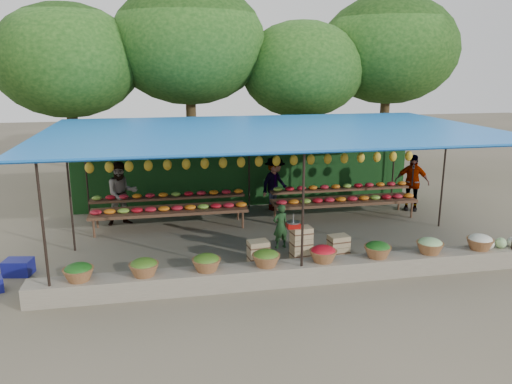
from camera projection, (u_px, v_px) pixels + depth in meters
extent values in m
plane|color=brown|center=(270.00, 237.00, 12.89)|extent=(60.00, 60.00, 0.00)
cube|color=#6D6757|center=(299.00, 272.00, 10.23)|extent=(10.60, 0.55, 0.40)
cylinder|color=black|center=(44.00, 234.00, 8.89)|extent=(0.05, 0.05, 2.80)
cylinder|color=black|center=(303.00, 219.00, 9.79)|extent=(0.05, 0.05, 2.80)
cylinder|color=black|center=(70.00, 194.00, 11.64)|extent=(0.05, 0.05, 2.80)
cylinder|color=black|center=(443.00, 177.00, 13.46)|extent=(0.05, 0.05, 2.80)
cylinder|color=black|center=(86.00, 170.00, 14.40)|extent=(0.05, 0.05, 2.80)
cylinder|color=black|center=(249.00, 163.00, 15.31)|extent=(0.05, 0.05, 2.80)
cylinder|color=black|center=(394.00, 158.00, 16.21)|extent=(0.05, 0.05, 2.80)
cube|color=blue|center=(270.00, 129.00, 12.20)|extent=(10.80, 6.60, 0.04)
cube|color=blue|center=(292.00, 150.00, 10.35)|extent=(10.80, 2.19, 0.26)
cube|color=blue|center=(255.00, 127.00, 14.15)|extent=(10.80, 2.19, 0.26)
cylinder|color=#9D9DA2|center=(259.00, 151.00, 13.73)|extent=(9.60, 0.01, 0.01)
ellipsoid|color=yellow|center=(89.00, 168.00, 12.95)|extent=(0.23, 0.17, 0.30)
ellipsoid|color=yellow|center=(109.00, 167.00, 13.04)|extent=(0.23, 0.17, 0.30)
ellipsoid|color=yellow|center=(129.00, 166.00, 13.13)|extent=(0.23, 0.17, 0.30)
ellipsoid|color=yellow|center=(148.00, 166.00, 13.23)|extent=(0.23, 0.17, 0.30)
ellipsoid|color=yellow|center=(167.00, 165.00, 13.32)|extent=(0.23, 0.17, 0.30)
ellipsoid|color=yellow|center=(186.00, 164.00, 13.42)|extent=(0.23, 0.17, 0.30)
ellipsoid|color=yellow|center=(205.00, 163.00, 13.51)|extent=(0.23, 0.17, 0.30)
ellipsoid|color=yellow|center=(223.00, 163.00, 13.61)|extent=(0.23, 0.17, 0.30)
ellipsoid|color=yellow|center=(241.00, 162.00, 13.70)|extent=(0.23, 0.17, 0.30)
ellipsoid|color=yellow|center=(259.00, 161.00, 13.80)|extent=(0.23, 0.17, 0.30)
ellipsoid|color=yellow|center=(276.00, 161.00, 13.89)|extent=(0.23, 0.17, 0.30)
ellipsoid|color=yellow|center=(294.00, 160.00, 13.99)|extent=(0.23, 0.17, 0.30)
ellipsoid|color=yellow|center=(311.00, 160.00, 14.08)|extent=(0.23, 0.17, 0.30)
ellipsoid|color=yellow|center=(328.00, 159.00, 14.17)|extent=(0.23, 0.17, 0.30)
ellipsoid|color=yellow|center=(344.00, 158.00, 14.27)|extent=(0.23, 0.17, 0.30)
ellipsoid|color=yellow|center=(361.00, 158.00, 14.36)|extent=(0.23, 0.17, 0.30)
ellipsoid|color=yellow|center=(377.00, 157.00, 14.46)|extent=(0.23, 0.17, 0.30)
ellipsoid|color=yellow|center=(393.00, 156.00, 14.55)|extent=(0.23, 0.17, 0.30)
ellipsoid|color=yellow|center=(409.00, 156.00, 14.65)|extent=(0.23, 0.17, 0.30)
ellipsoid|color=#1B5316|center=(78.00, 269.00, 9.31)|extent=(0.52, 0.52, 0.23)
ellipsoid|color=#3C651A|center=(144.00, 265.00, 9.54)|extent=(0.52, 0.52, 0.23)
ellipsoid|color=#3C651A|center=(206.00, 260.00, 9.77)|extent=(0.52, 0.52, 0.23)
ellipsoid|color=#3C651A|center=(266.00, 256.00, 10.00)|extent=(0.52, 0.52, 0.23)
ellipsoid|color=#AC0E1A|center=(323.00, 251.00, 10.22)|extent=(0.52, 0.52, 0.23)
ellipsoid|color=#1B5316|center=(378.00, 247.00, 10.45)|extent=(0.52, 0.52, 0.23)
ellipsoid|color=#92C279|center=(430.00, 243.00, 10.68)|extent=(0.52, 0.52, 0.23)
ellipsoid|color=beige|center=(480.00, 240.00, 10.90)|extent=(0.52, 0.52, 0.23)
cube|color=#184418|center=(248.00, 167.00, 15.58)|extent=(10.60, 0.06, 2.50)
cylinder|color=#352613|center=(74.00, 136.00, 16.88)|extent=(0.36, 0.36, 3.97)
ellipsoid|color=#10330E|center=(67.00, 61.00, 16.27)|extent=(4.77, 4.77, 3.69)
cylinder|color=#352613|center=(191.00, 125.00, 17.95)|extent=(0.36, 0.36, 4.48)
ellipsoid|color=#10330E|center=(189.00, 44.00, 17.26)|extent=(5.39, 5.39, 4.17)
cylinder|color=#352613|center=(300.00, 134.00, 18.52)|extent=(0.36, 0.36, 3.71)
ellipsoid|color=#10330E|center=(302.00, 70.00, 17.95)|extent=(4.47, 4.47, 3.45)
cylinder|color=#352613|center=(384.00, 122.00, 19.48)|extent=(0.36, 0.36, 4.35)
ellipsoid|color=#10330E|center=(389.00, 50.00, 18.81)|extent=(5.24, 5.24, 4.05)
cube|color=#442D1B|center=(169.00, 210.00, 13.53)|extent=(4.20, 0.95, 0.08)
cube|color=#442D1B|center=(169.00, 198.00, 13.75)|extent=(4.20, 0.35, 0.06)
cylinder|color=#442D1B|center=(94.00, 228.00, 12.85)|extent=(0.06, 0.06, 0.50)
cylinder|color=#442D1B|center=(243.00, 219.00, 13.58)|extent=(0.06, 0.06, 0.50)
cylinder|color=#442D1B|center=(97.00, 219.00, 13.61)|extent=(0.06, 0.06, 0.50)
cylinder|color=#442D1B|center=(238.00, 211.00, 14.35)|extent=(0.06, 0.06, 0.50)
ellipsoid|color=#B01926|center=(96.00, 212.00, 13.01)|extent=(0.31, 0.26, 0.13)
ellipsoid|color=#77A934|center=(97.00, 198.00, 13.37)|extent=(0.26, 0.22, 0.12)
ellipsoid|color=orange|center=(110.00, 212.00, 13.07)|extent=(0.31, 0.26, 0.13)
ellipsoid|color=#AC0E1A|center=(110.00, 197.00, 13.44)|extent=(0.26, 0.22, 0.12)
ellipsoid|color=#77A934|center=(123.00, 211.00, 13.14)|extent=(0.31, 0.26, 0.13)
ellipsoid|color=#B01926|center=(124.00, 197.00, 13.50)|extent=(0.26, 0.22, 0.12)
ellipsoid|color=#AC0E1A|center=(137.00, 210.00, 13.21)|extent=(0.31, 0.26, 0.13)
ellipsoid|color=orange|center=(137.00, 196.00, 13.57)|extent=(0.26, 0.22, 0.12)
ellipsoid|color=#B01926|center=(150.00, 209.00, 13.27)|extent=(0.31, 0.26, 0.13)
ellipsoid|color=#B01926|center=(150.00, 195.00, 13.63)|extent=(0.26, 0.22, 0.12)
ellipsoid|color=orange|center=(164.00, 209.00, 13.34)|extent=(0.31, 0.26, 0.13)
ellipsoid|color=orange|center=(163.00, 195.00, 13.70)|extent=(0.26, 0.22, 0.12)
ellipsoid|color=#B01926|center=(177.00, 208.00, 13.41)|extent=(0.31, 0.26, 0.13)
ellipsoid|color=#77A934|center=(176.00, 194.00, 13.77)|extent=(0.26, 0.22, 0.12)
ellipsoid|color=orange|center=(190.00, 207.00, 13.47)|extent=(0.31, 0.26, 0.13)
ellipsoid|color=#AC0E1A|center=(189.00, 194.00, 13.83)|extent=(0.26, 0.22, 0.12)
ellipsoid|color=#77A934|center=(203.00, 207.00, 13.54)|extent=(0.31, 0.26, 0.13)
ellipsoid|color=#B01926|center=(201.00, 193.00, 13.90)|extent=(0.26, 0.22, 0.12)
ellipsoid|color=#AC0E1A|center=(216.00, 206.00, 13.60)|extent=(0.31, 0.26, 0.13)
ellipsoid|color=orange|center=(214.00, 192.00, 13.96)|extent=(0.26, 0.22, 0.12)
ellipsoid|color=#B01926|center=(229.00, 205.00, 13.67)|extent=(0.31, 0.26, 0.13)
ellipsoid|color=#B01926|center=(226.00, 192.00, 14.03)|extent=(0.26, 0.22, 0.12)
ellipsoid|color=orange|center=(241.00, 205.00, 13.74)|extent=(0.31, 0.26, 0.13)
ellipsoid|color=orange|center=(238.00, 191.00, 14.10)|extent=(0.26, 0.22, 0.12)
cube|color=#442D1B|center=(344.00, 201.00, 14.48)|extent=(4.20, 0.95, 0.08)
cube|color=#442D1B|center=(340.00, 189.00, 14.70)|extent=(4.20, 0.35, 0.06)
cylinder|color=#442D1B|center=(282.00, 217.00, 13.79)|extent=(0.06, 0.06, 0.50)
cylinder|color=#442D1B|center=(412.00, 209.00, 14.53)|extent=(0.06, 0.06, 0.50)
cylinder|color=#442D1B|center=(275.00, 209.00, 14.55)|extent=(0.06, 0.06, 0.50)
cylinder|color=#442D1B|center=(399.00, 202.00, 15.29)|extent=(0.06, 0.06, 0.50)
ellipsoid|color=#B01926|center=(282.00, 202.00, 13.95)|extent=(0.31, 0.26, 0.13)
ellipsoid|color=#77A934|center=(278.00, 189.00, 14.31)|extent=(0.26, 0.22, 0.12)
ellipsoid|color=orange|center=(294.00, 202.00, 14.02)|extent=(0.31, 0.26, 0.13)
ellipsoid|color=#AC0E1A|center=(290.00, 189.00, 14.38)|extent=(0.26, 0.22, 0.12)
ellipsoid|color=#77A934|center=(306.00, 201.00, 14.09)|extent=(0.31, 0.26, 0.13)
ellipsoid|color=#B01926|center=(301.00, 188.00, 14.45)|extent=(0.26, 0.22, 0.12)
ellipsoid|color=#AC0E1A|center=(317.00, 200.00, 14.15)|extent=(0.31, 0.26, 0.13)
ellipsoid|color=orange|center=(313.00, 188.00, 14.51)|extent=(0.26, 0.22, 0.12)
ellipsoid|color=#B01926|center=(329.00, 200.00, 14.22)|extent=(0.31, 0.26, 0.13)
ellipsoid|color=#B01926|center=(324.00, 187.00, 14.58)|extent=(0.26, 0.22, 0.12)
ellipsoid|color=orange|center=(341.00, 199.00, 14.28)|extent=(0.31, 0.26, 0.13)
ellipsoid|color=orange|center=(336.00, 186.00, 14.65)|extent=(0.26, 0.22, 0.12)
ellipsoid|color=#B01926|center=(352.00, 199.00, 14.35)|extent=(0.31, 0.26, 0.13)
ellipsoid|color=#77A934|center=(347.00, 186.00, 14.71)|extent=(0.26, 0.22, 0.12)
ellipsoid|color=orange|center=(364.00, 198.00, 14.42)|extent=(0.31, 0.26, 0.13)
ellipsoid|color=#AC0E1A|center=(358.00, 185.00, 14.78)|extent=(0.26, 0.22, 0.12)
ellipsoid|color=#77A934|center=(375.00, 197.00, 14.48)|extent=(0.31, 0.26, 0.13)
ellipsoid|color=#B01926|center=(369.00, 185.00, 14.84)|extent=(0.26, 0.22, 0.12)
ellipsoid|color=#AC0E1A|center=(386.00, 197.00, 14.55)|extent=(0.31, 0.26, 0.13)
ellipsoid|color=orange|center=(380.00, 184.00, 14.91)|extent=(0.26, 0.22, 0.12)
ellipsoid|color=#B01926|center=(397.00, 196.00, 14.62)|extent=(0.31, 0.26, 0.13)
ellipsoid|color=#B01926|center=(391.00, 184.00, 14.98)|extent=(0.26, 0.22, 0.12)
ellipsoid|color=orange|center=(408.00, 196.00, 14.68)|extent=(0.31, 0.26, 0.13)
ellipsoid|color=orange|center=(402.00, 183.00, 15.04)|extent=(0.26, 0.22, 0.12)
cube|color=tan|center=(258.00, 257.00, 11.24)|extent=(0.49, 0.39, 0.25)
cube|color=tan|center=(258.00, 246.00, 11.18)|extent=(0.49, 0.39, 0.25)
cube|color=tan|center=(301.00, 254.00, 11.43)|extent=(0.49, 0.39, 0.25)
cube|color=tan|center=(301.00, 243.00, 11.37)|extent=(0.49, 0.39, 0.25)
cube|color=tan|center=(301.00, 232.00, 11.30)|extent=(0.49, 0.39, 0.25)
cube|color=tan|center=(338.00, 251.00, 11.60)|extent=(0.49, 0.39, 0.25)
cube|color=tan|center=(339.00, 241.00, 11.54)|extent=(0.49, 0.39, 0.25)
cube|color=#A8120D|center=(293.00, 225.00, 11.22)|extent=(0.29, 0.25, 0.12)
cylinder|color=#9D9DA2|center=(293.00, 222.00, 11.20)|extent=(0.31, 0.31, 0.03)
cylinder|color=#9D9DA2|center=(293.00, 218.00, 11.18)|extent=(0.03, 0.03, 0.21)
imported|color=#1B3B1B|center=(280.00, 226.00, 12.04)|extent=(0.46, 0.36, 1.10)
imported|color=slate|center=(122.00, 194.00, 13.74)|extent=(1.02, 0.89, 1.78)
imported|color=slate|center=(275.00, 184.00, 15.18)|extent=(1.23, 1.12, 1.65)
imported|color=slate|center=(412.00, 182.00, 15.17)|extent=(1.09, 0.87, 1.73)
cube|color=navy|center=(18.00, 267.00, 10.57)|extent=(0.62, 0.50, 0.34)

